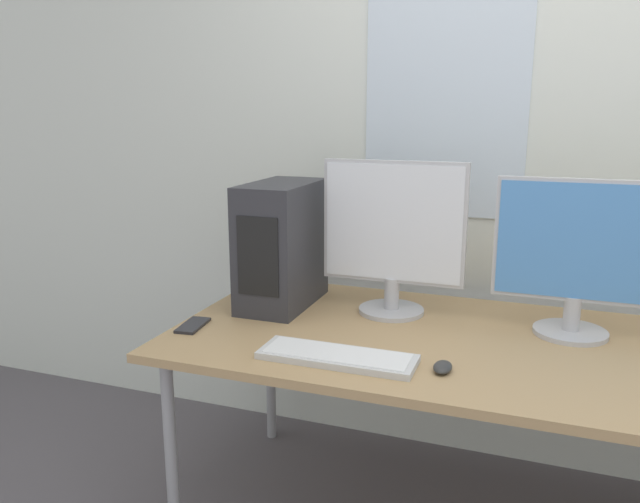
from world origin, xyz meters
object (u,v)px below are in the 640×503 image
at_px(pc_tower, 282,244).
at_px(keyboard, 337,356).
at_px(mouse, 443,367).
at_px(monitor_main, 393,235).
at_px(cell_phone, 193,325).
at_px(monitor_right_near, 577,255).

bearing_deg(pc_tower, keyboard, -50.40).
bearing_deg(mouse, monitor_main, 119.76).
height_order(pc_tower, cell_phone, pc_tower).
xyz_separation_m(monitor_right_near, keyboard, (-0.64, -0.46, -0.25)).
distance_m(pc_tower, mouse, 0.81).
xyz_separation_m(keyboard, cell_phone, (-0.54, 0.10, -0.01)).
distance_m(pc_tower, monitor_right_near, 1.00).
relative_size(pc_tower, monitor_right_near, 0.89).
distance_m(pc_tower, cell_phone, 0.44).
height_order(pc_tower, keyboard, pc_tower).
relative_size(pc_tower, mouse, 5.17).
bearing_deg(pc_tower, mouse, -31.79).
relative_size(monitor_main, monitor_right_near, 1.06).
bearing_deg(monitor_right_near, mouse, -128.36).
relative_size(mouse, cell_phone, 0.56).
height_order(monitor_main, mouse, monitor_main).
relative_size(monitor_main, mouse, 6.16).
relative_size(pc_tower, keyboard, 0.99).
distance_m(monitor_right_near, mouse, 0.60).
bearing_deg(cell_phone, pc_tower, 54.42).
distance_m(monitor_main, keyboard, 0.55).
relative_size(monitor_main, keyboard, 1.18).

